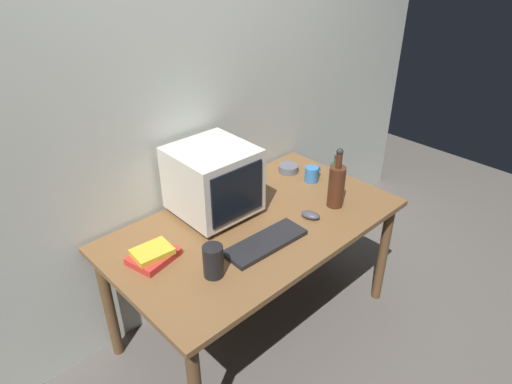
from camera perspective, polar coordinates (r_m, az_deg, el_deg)
ground_plane at (r=2.79m, az=0.00°, el=-15.93°), size 6.00×6.00×0.00m
back_wall at (r=2.42m, az=-8.17°, el=11.68°), size 4.00×0.08×2.50m
desk at (r=2.37m, az=0.00°, el=-5.40°), size 1.50×0.85×0.71m
crt_monitor at (r=2.31m, az=-5.41°, el=1.42°), size 0.39×0.40×0.37m
keyboard at (r=2.17m, az=1.23°, el=-6.35°), size 0.43×0.17×0.02m
computer_mouse at (r=2.36m, az=6.86°, el=-2.88°), size 0.09×0.11×0.04m
bottle_tall at (r=2.43m, az=10.06°, el=0.90°), size 0.09×0.09×0.34m
bottle_short at (r=2.71m, az=9.91°, el=2.65°), size 0.06×0.06×0.17m
book_stack at (r=2.12m, az=-12.79°, el=-7.69°), size 0.23×0.20×0.06m
mug at (r=2.69m, az=7.03°, el=2.25°), size 0.12×0.08×0.09m
cd_spindle at (r=2.79m, az=4.09°, el=2.96°), size 0.12×0.12×0.04m
metal_canister at (r=1.97m, az=-5.39°, el=-8.62°), size 0.09×0.09×0.15m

